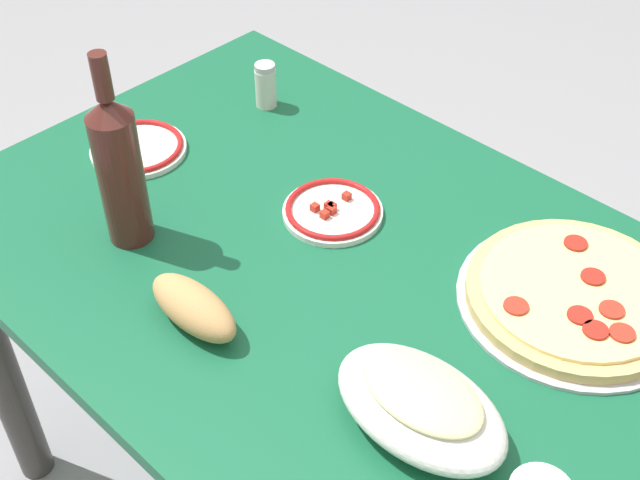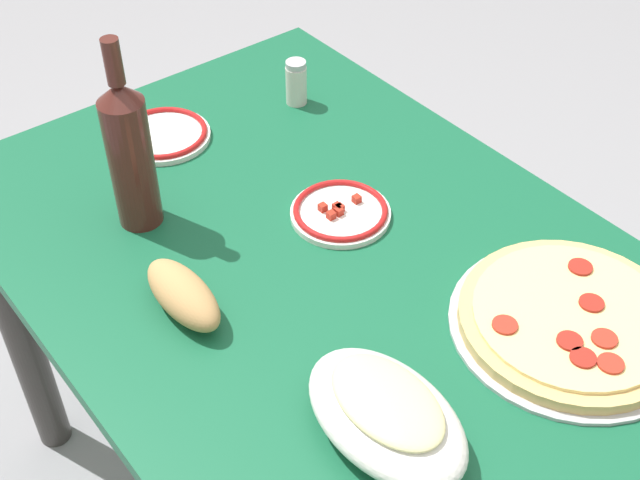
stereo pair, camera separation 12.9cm
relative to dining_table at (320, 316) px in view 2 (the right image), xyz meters
The scene contains 8 objects.
dining_table is the anchor object (origin of this frame).
pepperoni_pizza 0.41m from the dining_table, 28.43° to the left, with size 0.34×0.34×0.03m.
baked_pasta_dish 0.38m from the dining_table, 24.56° to the right, with size 0.24×0.15×0.08m.
wine_bottle 0.40m from the dining_table, 144.81° to the right, with size 0.07×0.07×0.32m.
side_plate_near 0.44m from the dining_table, behind, with size 0.17×0.17×0.02m.
side_plate_far 0.18m from the dining_table, 121.74° to the left, with size 0.16×0.16×0.02m.
bread_loaf 0.28m from the dining_table, 97.46° to the right, with size 0.16×0.07×0.06m, color tan.
spice_shaker 0.46m from the dining_table, 147.56° to the left, with size 0.04×0.04×0.09m.
Camera 2 is at (0.75, -0.59, 1.64)m, focal length 47.94 mm.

